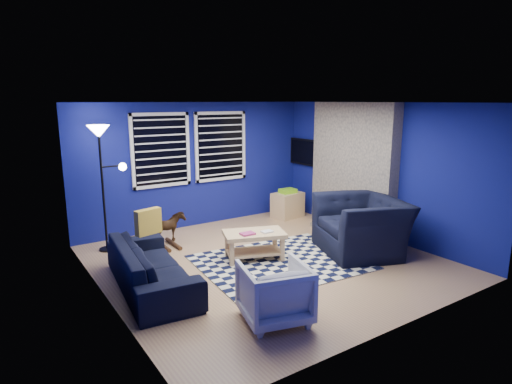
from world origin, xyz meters
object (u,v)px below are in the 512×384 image
at_px(armchair_bent, 274,292).
at_px(floor_lamp, 101,149).
at_px(tv, 306,152).
at_px(armchair_big, 361,226).
at_px(rocking_horse, 168,228).
at_px(cabinet, 288,205).
at_px(sofa, 151,266).
at_px(coffee_table, 254,240).

bearing_deg(armchair_bent, floor_lamp, -59.92).
height_order(tv, armchair_big, tv).
height_order(rocking_horse, cabinet, cabinet).
distance_m(tv, cabinet, 1.24).
bearing_deg(cabinet, floor_lamp, 170.67).
distance_m(sofa, armchair_big, 3.51).
height_order(armchair_bent, coffee_table, armchair_bent).
relative_size(armchair_bent, cabinet, 1.07).
bearing_deg(armchair_bent, armchair_big, -142.82).
height_order(armchair_big, armchair_bent, armchair_big).
bearing_deg(coffee_table, tv, 35.18).
distance_m(tv, armchair_big, 2.84).
relative_size(armchair_bent, coffee_table, 0.70).
xyz_separation_m(sofa, cabinet, (3.79, 1.85, -0.03)).
height_order(armchair_big, cabinet, armchair_big).
bearing_deg(floor_lamp, armchair_big, -35.14).
bearing_deg(sofa, rocking_horse, -23.51).
xyz_separation_m(coffee_table, floor_lamp, (-1.85, 1.77, 1.42)).
distance_m(armchair_bent, rocking_horse, 3.13).
bearing_deg(coffee_table, cabinet, 40.58).
xyz_separation_m(tv, cabinet, (-0.54, -0.08, -1.12)).
relative_size(rocking_horse, cabinet, 0.89).
distance_m(armchair_big, cabinet, 2.48).
relative_size(cabinet, floor_lamp, 0.33).
height_order(tv, sofa, tv).
distance_m(tv, floor_lamp, 4.43).
height_order(sofa, coffee_table, sofa).
xyz_separation_m(cabinet, floor_lamp, (-3.87, 0.04, 1.47)).
height_order(tv, coffee_table, tv).
height_order(sofa, floor_lamp, floor_lamp).
bearing_deg(rocking_horse, armchair_bent, 167.13).
bearing_deg(sofa, cabinet, -57.85).
xyz_separation_m(armchair_big, floor_lamp, (-3.53, 2.49, 1.29)).
bearing_deg(armchair_big, sofa, -79.58).
distance_m(tv, coffee_table, 3.32).
relative_size(coffee_table, cabinet, 1.54).
bearing_deg(coffee_table, rocking_horse, 124.42).
bearing_deg(sofa, coffee_table, -80.16).
bearing_deg(tv, rocking_horse, -172.57).
relative_size(tv, armchair_bent, 1.30).
bearing_deg(cabinet, armchair_big, -106.68).
height_order(tv, armchair_bent, tv).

